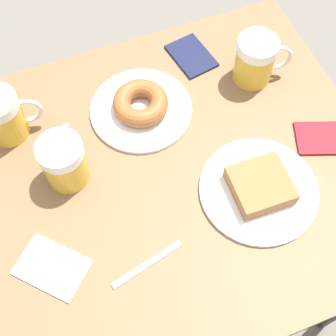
{
  "coord_description": "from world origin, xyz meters",
  "views": [
    {
      "loc": [
        -0.46,
        0.18,
        1.69
      ],
      "look_at": [
        0.0,
        0.0,
        0.79
      ],
      "focal_mm": 50.0,
      "sensor_mm": 36.0,
      "label": 1
    }
  ],
  "objects_px": {
    "beer_mug_right": "(256,60)",
    "fork": "(147,264)",
    "plate_with_cake": "(259,188)",
    "beer_mug_left": "(64,161)",
    "beer_mug_center": "(3,116)",
    "napkin_folded": "(52,267)",
    "plate_with_donut": "(142,106)",
    "passport_far_edge": "(323,138)",
    "passport_near_edge": "(191,56)"
  },
  "relations": [
    {
      "from": "napkin_folded",
      "to": "passport_far_edge",
      "type": "distance_m",
      "value": 0.67
    },
    {
      "from": "beer_mug_center",
      "to": "napkin_folded",
      "type": "xyz_separation_m",
      "value": [
        -0.35,
        -0.01,
        -0.06
      ]
    },
    {
      "from": "passport_far_edge",
      "to": "passport_near_edge",
      "type": "bearing_deg",
      "value": 29.09
    },
    {
      "from": "passport_near_edge",
      "to": "plate_with_cake",
      "type": "bearing_deg",
      "value": 178.5
    },
    {
      "from": "beer_mug_right",
      "to": "beer_mug_left",
      "type": "bearing_deg",
      "value": 101.72
    },
    {
      "from": "beer_mug_center",
      "to": "fork",
      "type": "relative_size",
      "value": 0.87
    },
    {
      "from": "beer_mug_right",
      "to": "passport_far_edge",
      "type": "distance_m",
      "value": 0.24
    },
    {
      "from": "beer_mug_center",
      "to": "beer_mug_right",
      "type": "xyz_separation_m",
      "value": [
        -0.06,
        -0.6,
        0.0
      ]
    },
    {
      "from": "plate_with_cake",
      "to": "fork",
      "type": "distance_m",
      "value": 0.29
    },
    {
      "from": "beer_mug_right",
      "to": "fork",
      "type": "relative_size",
      "value": 0.86
    },
    {
      "from": "plate_with_donut",
      "to": "beer_mug_left",
      "type": "distance_m",
      "value": 0.24
    },
    {
      "from": "beer_mug_left",
      "to": "beer_mug_center",
      "type": "xyz_separation_m",
      "value": [
        0.16,
        0.1,
        0.0
      ]
    },
    {
      "from": "plate_with_cake",
      "to": "napkin_folded",
      "type": "distance_m",
      "value": 0.46
    },
    {
      "from": "passport_far_edge",
      "to": "beer_mug_center",
      "type": "bearing_deg",
      "value": 67.14
    },
    {
      "from": "plate_with_cake",
      "to": "fork",
      "type": "height_order",
      "value": "plate_with_cake"
    },
    {
      "from": "beer_mug_center",
      "to": "passport_far_edge",
      "type": "distance_m",
      "value": 0.73
    },
    {
      "from": "beer_mug_left",
      "to": "napkin_folded",
      "type": "xyz_separation_m",
      "value": [
        -0.19,
        0.09,
        -0.06
      ]
    },
    {
      "from": "plate_with_cake",
      "to": "passport_far_edge",
      "type": "bearing_deg",
      "value": -71.53
    },
    {
      "from": "beer_mug_center",
      "to": "passport_far_edge",
      "type": "relative_size",
      "value": 0.94
    },
    {
      "from": "plate_with_cake",
      "to": "beer_mug_right",
      "type": "relative_size",
      "value": 1.87
    },
    {
      "from": "beer_mug_center",
      "to": "beer_mug_right",
      "type": "height_order",
      "value": "same"
    },
    {
      "from": "plate_with_donut",
      "to": "fork",
      "type": "xyz_separation_m",
      "value": [
        -0.36,
        0.12,
        -0.02
      ]
    },
    {
      "from": "beer_mug_left",
      "to": "beer_mug_center",
      "type": "relative_size",
      "value": 0.97
    },
    {
      "from": "beer_mug_left",
      "to": "fork",
      "type": "bearing_deg",
      "value": -160.39
    },
    {
      "from": "fork",
      "to": "passport_far_edge",
      "type": "bearing_deg",
      "value": -74.46
    },
    {
      "from": "plate_with_cake",
      "to": "plate_with_donut",
      "type": "distance_m",
      "value": 0.34
    },
    {
      "from": "beer_mug_left",
      "to": "passport_far_edge",
      "type": "xyz_separation_m",
      "value": [
        -0.12,
        -0.57,
        -0.06
      ]
    },
    {
      "from": "fork",
      "to": "beer_mug_center",
      "type": "bearing_deg",
      "value": 24.29
    },
    {
      "from": "plate_with_cake",
      "to": "beer_mug_right",
      "type": "height_order",
      "value": "beer_mug_right"
    },
    {
      "from": "fork",
      "to": "passport_near_edge",
      "type": "height_order",
      "value": "passport_near_edge"
    },
    {
      "from": "napkin_folded",
      "to": "passport_near_edge",
      "type": "distance_m",
      "value": 0.63
    },
    {
      "from": "beer_mug_left",
      "to": "beer_mug_center",
      "type": "bearing_deg",
      "value": 31.09
    },
    {
      "from": "plate_with_donut",
      "to": "plate_with_cake",
      "type": "bearing_deg",
      "value": -150.77
    },
    {
      "from": "fork",
      "to": "passport_near_edge",
      "type": "relative_size",
      "value": 1.15
    },
    {
      "from": "plate_with_cake",
      "to": "plate_with_donut",
      "type": "height_order",
      "value": "plate_with_donut"
    },
    {
      "from": "plate_with_donut",
      "to": "passport_near_edge",
      "type": "distance_m",
      "value": 0.21
    },
    {
      "from": "beer_mug_right",
      "to": "fork",
      "type": "height_order",
      "value": "beer_mug_right"
    },
    {
      "from": "napkin_folded",
      "to": "plate_with_donut",
      "type": "bearing_deg",
      "value": -45.07
    },
    {
      "from": "plate_with_cake",
      "to": "plate_with_donut",
      "type": "xyz_separation_m",
      "value": [
        0.29,
        0.16,
        0.0
      ]
    },
    {
      "from": "plate_with_cake",
      "to": "beer_mug_left",
      "type": "xyz_separation_m",
      "value": [
        0.19,
        0.37,
        0.05
      ]
    },
    {
      "from": "plate_with_donut",
      "to": "napkin_folded",
      "type": "height_order",
      "value": "plate_with_donut"
    },
    {
      "from": "beer_mug_left",
      "to": "passport_near_edge",
      "type": "relative_size",
      "value": 0.97
    },
    {
      "from": "beer_mug_left",
      "to": "fork",
      "type": "height_order",
      "value": "beer_mug_left"
    },
    {
      "from": "fork",
      "to": "beer_mug_right",
      "type": "bearing_deg",
      "value": -48.7
    },
    {
      "from": "passport_far_edge",
      "to": "plate_with_cake",
      "type": "bearing_deg",
      "value": 108.47
    },
    {
      "from": "plate_with_cake",
      "to": "beer_mug_left",
      "type": "bearing_deg",
      "value": 63.15
    },
    {
      "from": "plate_with_cake",
      "to": "plate_with_donut",
      "type": "bearing_deg",
      "value": 29.23
    },
    {
      "from": "plate_with_donut",
      "to": "beer_mug_center",
      "type": "relative_size",
      "value": 1.74
    },
    {
      "from": "beer_mug_right",
      "to": "plate_with_donut",
      "type": "bearing_deg",
      "value": 89.91
    },
    {
      "from": "beer_mug_left",
      "to": "passport_far_edge",
      "type": "bearing_deg",
      "value": -102.03
    }
  ]
}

